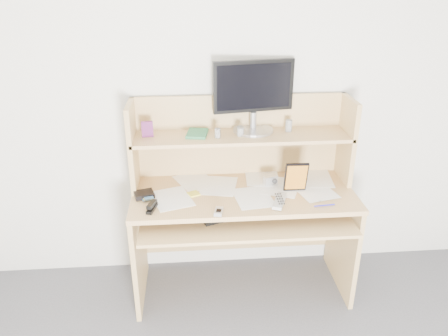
{
  "coord_description": "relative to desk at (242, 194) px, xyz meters",
  "views": [
    {
      "loc": [
        -0.32,
        -0.95,
        2.03
      ],
      "look_at": [
        -0.13,
        1.43,
        0.94
      ],
      "focal_mm": 35.0,
      "sensor_mm": 36.0,
      "label": 1
    }
  ],
  "objects": [
    {
      "name": "digital_camera",
      "position": [
        0.19,
        0.01,
        0.09
      ],
      "size": [
        0.1,
        0.07,
        0.06
      ],
      "primitive_type": "cube",
      "rotation": [
        0.0,
        0.0,
        0.37
      ],
      "color": "silver",
      "rests_on": "paper_clutter"
    },
    {
      "name": "tv_remote",
      "position": [
        0.2,
        -0.24,
        0.07
      ],
      "size": [
        0.12,
        0.21,
        0.02
      ],
      "primitive_type": "cube",
      "rotation": [
        0.0,
        0.0,
        -0.37
      ],
      "color": "#AFAFAA",
      "rests_on": "paper_clutter"
    },
    {
      "name": "wallet",
      "position": [
        -0.62,
        -0.1,
        0.08
      ],
      "size": [
        0.14,
        0.12,
        0.03
      ],
      "primitive_type": "cube",
      "rotation": [
        0.0,
        0.0,
        0.28
      ],
      "color": "black",
      "rests_on": "paper_clutter"
    },
    {
      "name": "flip_phone",
      "position": [
        -0.18,
        -0.33,
        0.07
      ],
      "size": [
        0.06,
        0.09,
        0.02
      ],
      "primitive_type": "cube",
      "rotation": [
        0.0,
        0.0,
        -0.22
      ],
      "color": "silver",
      "rests_on": "paper_clutter"
    },
    {
      "name": "card_box",
      "position": [
        -0.59,
        0.08,
        0.44
      ],
      "size": [
        0.07,
        0.03,
        0.1
      ],
      "primitive_type": "cube",
      "rotation": [
        0.0,
        0.0,
        0.07
      ],
      "color": "maroon",
      "rests_on": "desk"
    },
    {
      "name": "keyboard",
      "position": [
        -0.05,
        -0.15,
        -0.03
      ],
      "size": [
        0.51,
        0.33,
        0.03
      ],
      "rotation": [
        0.0,
        0.0,
        0.35
      ],
      "color": "black",
      "rests_on": "desk"
    },
    {
      "name": "chip_stack_b",
      "position": [
        -0.16,
        0.03,
        0.42
      ],
      "size": [
        0.04,
        0.04,
        0.06
      ],
      "primitive_type": "cylinder",
      "rotation": [
        0.0,
        0.0,
        0.23
      ],
      "color": "silver",
      "rests_on": "desk"
    },
    {
      "name": "shelf_book",
      "position": [
        -0.28,
        0.09,
        0.4
      ],
      "size": [
        0.15,
        0.19,
        0.02
      ],
      "primitive_type": "cube",
      "rotation": [
        0.0,
        0.0,
        -0.17
      ],
      "color": "#2E733B",
      "rests_on": "desk"
    },
    {
      "name": "sticky_note_pad",
      "position": [
        -0.32,
        -0.09,
        0.06
      ],
      "size": [
        0.09,
        0.09,
        0.01
      ],
      "primitive_type": "cube",
      "rotation": [
        0.0,
        0.0,
        0.42
      ],
      "color": "yellow",
      "rests_on": "desk"
    },
    {
      "name": "chip_stack_d",
      "position": [
        0.31,
        0.11,
        0.42
      ],
      "size": [
        0.05,
        0.05,
        0.08
      ],
      "primitive_type": "cylinder",
      "rotation": [
        0.0,
        0.0,
        -0.29
      ],
      "color": "silver",
      "rests_on": "desk"
    },
    {
      "name": "chip_stack_a",
      "position": [
        -0.01,
        0.08,
        0.41
      ],
      "size": [
        0.05,
        0.05,
        0.05
      ],
      "primitive_type": "cylinder",
      "rotation": [
        0.0,
        0.0,
        0.23
      ],
      "color": "black",
      "rests_on": "desk"
    },
    {
      "name": "back_wall",
      "position": [
        0.0,
        0.24,
        0.56
      ],
      "size": [
        3.6,
        0.04,
        2.5
      ],
      "primitive_type": "cube",
      "color": "silver",
      "rests_on": "floor"
    },
    {
      "name": "chip_stack_c",
      "position": [
        -0.01,
        0.05,
        0.41
      ],
      "size": [
        0.05,
        0.05,
        0.05
      ],
      "primitive_type": "cylinder",
      "rotation": [
        0.0,
        0.0,
        0.09
      ],
      "color": "black",
      "rests_on": "desk"
    },
    {
      "name": "game_case",
      "position": [
        0.32,
        -0.11,
        0.16
      ],
      "size": [
        0.14,
        0.02,
        0.2
      ],
      "primitive_type": "cube",
      "rotation": [
        0.0,
        0.0,
        -0.01
      ],
      "color": "black",
      "rests_on": "paper_clutter"
    },
    {
      "name": "blue_pen",
      "position": [
        0.45,
        -0.31,
        0.07
      ],
      "size": [
        0.13,
        0.02,
        0.01
      ],
      "primitive_type": "cylinder",
      "rotation": [
        1.57,
        0.0,
        1.67
      ],
      "color": "#1817B2",
      "rests_on": "paper_clutter"
    },
    {
      "name": "stapler",
      "position": [
        -0.56,
        -0.26,
        0.08
      ],
      "size": [
        0.06,
        0.13,
        0.04
      ],
      "primitive_type": "cube",
      "rotation": [
        0.0,
        0.0,
        -0.25
      ],
      "color": "black",
      "rests_on": "paper_clutter"
    },
    {
      "name": "desk",
      "position": [
        0.0,
        0.0,
        0.0
      ],
      "size": [
        1.4,
        0.7,
        1.3
      ],
      "color": "tan",
      "rests_on": "floor"
    },
    {
      "name": "monitor",
      "position": [
        0.08,
        0.15,
        0.63
      ],
      "size": [
        0.52,
        0.26,
        0.45
      ],
      "rotation": [
        0.0,
        0.0,
        0.16
      ],
      "color": "#ADADB2",
      "rests_on": "desk"
    },
    {
      "name": "paper_clutter",
      "position": [
        0.0,
        -0.08,
        0.06
      ],
      "size": [
        1.32,
        0.54,
        0.01
      ],
      "primitive_type": "cube",
      "color": "white",
      "rests_on": "desk"
    }
  ]
}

